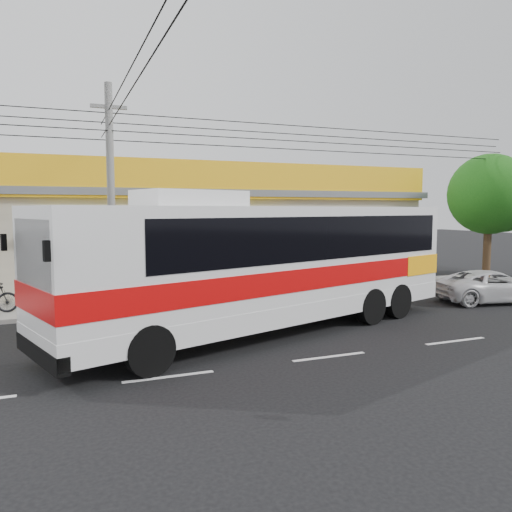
{
  "coord_description": "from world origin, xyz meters",
  "views": [
    {
      "loc": [
        -6.15,
        -13.02,
        3.64
      ],
      "look_at": [
        -0.16,
        2.0,
        2.13
      ],
      "focal_mm": 35.0,
      "sensor_mm": 36.0,
      "label": 1
    }
  ],
  "objects_px": {
    "coach_bus": "(277,258)",
    "tree_near": "(492,197)",
    "white_car": "(492,286)",
    "utility_pole": "(109,125)"
  },
  "relations": [
    {
      "from": "white_car",
      "to": "utility_pole",
      "type": "distance_m",
      "value": 15.49
    },
    {
      "from": "tree_near",
      "to": "white_car",
      "type": "bearing_deg",
      "value": -135.09
    },
    {
      "from": "coach_bus",
      "to": "utility_pole",
      "type": "xyz_separation_m",
      "value": [
        -4.33,
        3.77,
        4.19
      ]
    },
    {
      "from": "white_car",
      "to": "tree_near",
      "type": "bearing_deg",
      "value": -33.22
    },
    {
      "from": "white_car",
      "to": "tree_near",
      "type": "distance_m",
      "value": 5.77
    },
    {
      "from": "coach_bus",
      "to": "utility_pole",
      "type": "distance_m",
      "value": 7.11
    },
    {
      "from": "tree_near",
      "to": "coach_bus",
      "type": "bearing_deg",
      "value": -161.65
    },
    {
      "from": "coach_bus",
      "to": "tree_near",
      "type": "height_order",
      "value": "tree_near"
    },
    {
      "from": "white_car",
      "to": "utility_pole",
      "type": "xyz_separation_m",
      "value": [
        -14.13,
        2.65,
        5.77
      ]
    },
    {
      "from": "coach_bus",
      "to": "white_car",
      "type": "height_order",
      "value": "coach_bus"
    }
  ]
}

